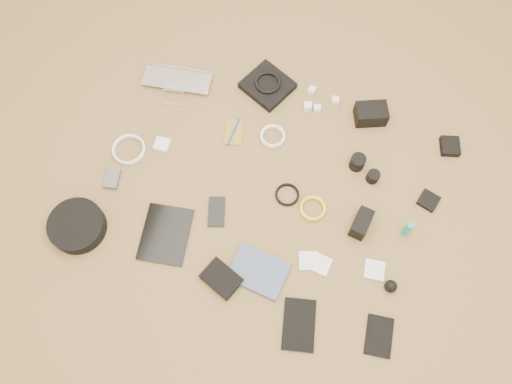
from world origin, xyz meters
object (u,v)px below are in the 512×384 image
(headphone_case, at_px, (77,226))
(paperback, at_px, (250,290))
(tablet, at_px, (166,234))
(laptop, at_px, (175,88))
(phone, at_px, (217,212))
(dslr_camera, at_px, (371,114))

(headphone_case, xyz_separation_m, paperback, (0.72, -0.02, -0.02))
(tablet, height_order, paperback, paperback)
(laptop, xyz_separation_m, tablet, (0.22, -0.64, -0.01))
(laptop, distance_m, paperback, 0.96)
(laptop, height_order, headphone_case, headphone_case)
(laptop, height_order, phone, laptop)
(laptop, relative_size, paperback, 1.46)
(dslr_camera, xyz_separation_m, phone, (-0.48, -0.62, -0.03))
(headphone_case, bearing_deg, phone, 25.96)
(dslr_camera, xyz_separation_m, headphone_case, (-0.97, -0.86, -0.01))
(phone, bearing_deg, laptop, 110.16)
(tablet, xyz_separation_m, headphone_case, (-0.34, -0.09, 0.02))
(laptop, xyz_separation_m, dslr_camera, (0.86, 0.13, 0.03))
(laptop, distance_m, headphone_case, 0.74)
(dslr_camera, relative_size, headphone_case, 0.60)
(dslr_camera, height_order, tablet, dslr_camera)
(paperback, bearing_deg, phone, 48.02)
(paperback, bearing_deg, tablet, 81.31)
(tablet, relative_size, paperback, 1.14)
(laptop, xyz_separation_m, paperback, (0.61, -0.74, -0.00))
(headphone_case, distance_m, paperback, 0.72)
(laptop, height_order, paperback, laptop)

